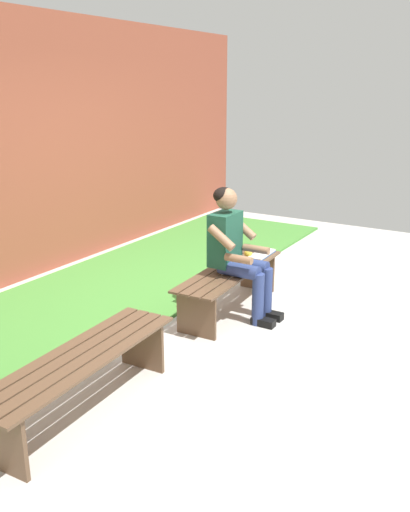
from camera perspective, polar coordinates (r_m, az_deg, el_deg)
The scene contains 7 objects.
ground_plane at distance 4.25m, azimuth 7.88°, elevation -13.14°, with size 10.00×7.00×0.04m, color beige.
grass_strip at distance 5.45m, azimuth -15.08°, elevation -6.08°, with size 9.00×1.90×0.03m, color #478C38.
bench_near at distance 5.35m, azimuth 2.62°, elevation -2.41°, with size 1.59×0.49×0.42m.
bench_far at distance 3.82m, azimuth -12.65°, elevation -11.29°, with size 1.64×0.50×0.42m.
person_seated at distance 5.13m, azimuth 3.23°, elevation 0.82°, with size 0.50×0.69×1.23m.
apple at distance 5.68m, azimuth 4.48°, elevation 0.28°, with size 0.08×0.08×0.08m, color gold.
book_open at distance 5.77m, azimuth 5.88°, elevation 0.17°, with size 0.42×0.18×0.02m.
Camera 1 is at (4.43, 2.39, 2.13)m, focal length 38.71 mm.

